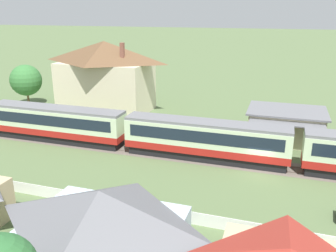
{
  "coord_description": "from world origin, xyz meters",
  "views": [
    {
      "loc": [
        1.35,
        -33.68,
        15.5
      ],
      "look_at": [
        -10.84,
        3.72,
        2.65
      ],
      "focal_mm": 38.0,
      "sensor_mm": 36.0,
      "label": 1
    }
  ],
  "objects_px": {
    "station_building": "(286,125)",
    "cottage_grey_roof_2": "(101,225)",
    "passenger_train": "(208,139)",
    "station_house_brown_roof": "(106,76)",
    "yard_tree_2": "(26,80)"
  },
  "relations": [
    {
      "from": "station_building",
      "to": "cottage_grey_roof_2",
      "type": "height_order",
      "value": "cottage_grey_roof_2"
    },
    {
      "from": "passenger_train",
      "to": "station_house_brown_roof",
      "type": "distance_m",
      "value": 24.59
    },
    {
      "from": "yard_tree_2",
      "to": "cottage_grey_roof_2",
      "type": "bearing_deg",
      "value": -45.63
    },
    {
      "from": "station_building",
      "to": "cottage_grey_roof_2",
      "type": "bearing_deg",
      "value": -111.68
    },
    {
      "from": "station_house_brown_roof",
      "to": "cottage_grey_roof_2",
      "type": "height_order",
      "value": "station_house_brown_roof"
    },
    {
      "from": "passenger_train",
      "to": "cottage_grey_roof_2",
      "type": "bearing_deg",
      "value": -99.1
    },
    {
      "from": "passenger_train",
      "to": "station_house_brown_roof",
      "type": "bearing_deg",
      "value": 143.52
    },
    {
      "from": "station_building",
      "to": "yard_tree_2",
      "type": "distance_m",
      "value": 41.99
    },
    {
      "from": "station_house_brown_roof",
      "to": "yard_tree_2",
      "type": "height_order",
      "value": "station_house_brown_roof"
    },
    {
      "from": "station_house_brown_roof",
      "to": "yard_tree_2",
      "type": "xyz_separation_m",
      "value": [
        -14.2,
        -1.34,
        -1.34
      ]
    },
    {
      "from": "cottage_grey_roof_2",
      "to": "station_building",
      "type": "bearing_deg",
      "value": 68.32
    },
    {
      "from": "passenger_train",
      "to": "station_building",
      "type": "height_order",
      "value": "passenger_train"
    },
    {
      "from": "passenger_train",
      "to": "yard_tree_2",
      "type": "relative_size",
      "value": 7.99
    },
    {
      "from": "yard_tree_2",
      "to": "station_building",
      "type": "bearing_deg",
      "value": -5.72
    },
    {
      "from": "passenger_train",
      "to": "yard_tree_2",
      "type": "xyz_separation_m",
      "value": [
        -33.79,
        13.15,
        1.97
      ]
    }
  ]
}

